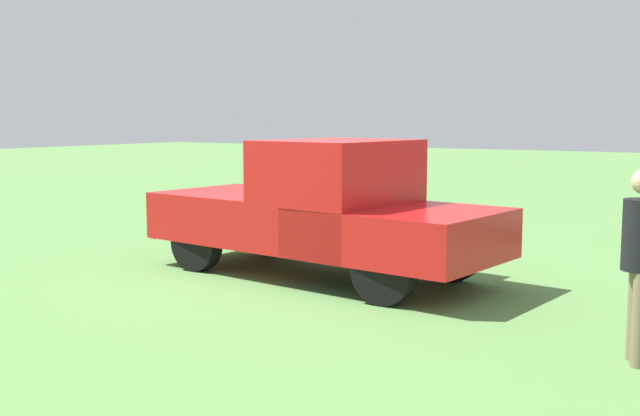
{
  "coord_description": "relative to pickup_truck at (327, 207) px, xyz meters",
  "views": [
    {
      "loc": [
        5.36,
        -8.17,
        2.07
      ],
      "look_at": [
        0.03,
        0.15,
        0.9
      ],
      "focal_mm": 42.89,
      "sensor_mm": 36.0,
      "label": 1
    }
  ],
  "objects": [
    {
      "name": "pickup_truck",
      "position": [
        0.0,
        0.0,
        0.0
      ],
      "size": [
        4.94,
        2.34,
        1.79
      ],
      "rotation": [
        0.0,
        0.0,
        3.04
      ],
      "color": "black",
      "rests_on": "ground_plane"
    },
    {
      "name": "ground_plane",
      "position": [
        -0.15,
        -0.13,
        -0.92
      ],
      "size": [
        80.0,
        80.0,
        0.0
      ],
      "primitive_type": "plane",
      "color": "#5B8C47"
    }
  ]
}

